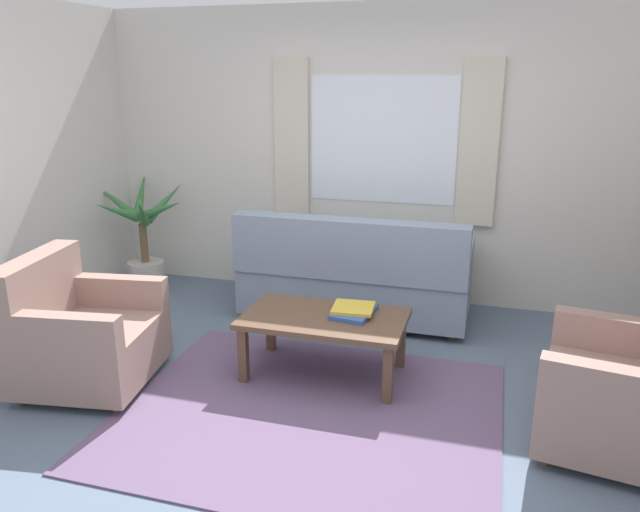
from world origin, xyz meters
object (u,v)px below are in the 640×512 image
(armchair_left, at_px, (80,334))
(potted_plant, at_px, (144,241))
(book_stack_on_table, at_px, (354,311))
(armchair_right, at_px, (634,392))
(coffee_table, at_px, (324,324))
(couch, at_px, (354,277))

(armchair_left, distance_m, potted_plant, 1.89)
(armchair_left, height_order, book_stack_on_table, armchair_left)
(armchair_right, distance_m, book_stack_on_table, 1.74)
(book_stack_on_table, distance_m, potted_plant, 2.60)
(armchair_right, height_order, coffee_table, armchair_right)
(couch, relative_size, coffee_table, 1.73)
(armchair_left, height_order, potted_plant, potted_plant)
(book_stack_on_table, height_order, potted_plant, potted_plant)
(armchair_left, relative_size, armchair_right, 0.99)
(coffee_table, xyz_separation_m, book_stack_on_table, (0.18, 0.09, 0.08))
(coffee_table, relative_size, potted_plant, 0.98)
(couch, distance_m, book_stack_on_table, 1.02)
(armchair_right, bearing_deg, book_stack_on_table, -95.92)
(potted_plant, bearing_deg, couch, -4.09)
(coffee_table, bearing_deg, armchair_left, -160.03)
(potted_plant, bearing_deg, armchair_right, -21.81)
(armchair_left, bearing_deg, couch, -50.72)
(armchair_right, height_order, book_stack_on_table, armchair_right)
(couch, bearing_deg, potted_plant, -4.09)
(coffee_table, distance_m, potted_plant, 2.48)
(armchair_left, xyz_separation_m, potted_plant, (-0.62, 1.79, 0.13))
(armchair_left, bearing_deg, armchair_right, -95.41)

